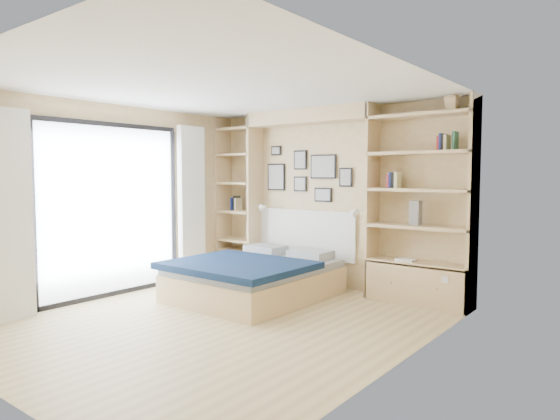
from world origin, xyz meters
The scene contains 8 objects.
ground centered at (0.00, 0.00, 0.00)m, with size 4.50×4.50×0.00m, color #CDB67E.
room_shell centered at (-0.39, 1.52, 1.08)m, with size 4.50×4.50×4.50m.
bed centered at (-0.45, 1.11, 0.27)m, with size 1.67×2.16×1.07m.
photo_gallery centered at (-0.45, 2.22, 1.60)m, with size 1.48×0.02×0.82m.
reading_lamps centered at (-0.30, 2.00, 1.10)m, with size 1.92×0.12×0.15m.
shelf_decor centered at (1.05, 2.07, 1.68)m, with size 3.56×0.23×2.03m.
deck centered at (-3.60, 0.00, 0.00)m, with size 3.20×4.00×0.05m, color #65584B.
deck_chair centered at (-3.63, 0.27, 0.39)m, with size 0.71×0.92×0.82m.
Camera 1 is at (3.72, -3.74, 1.59)m, focal length 32.00 mm.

